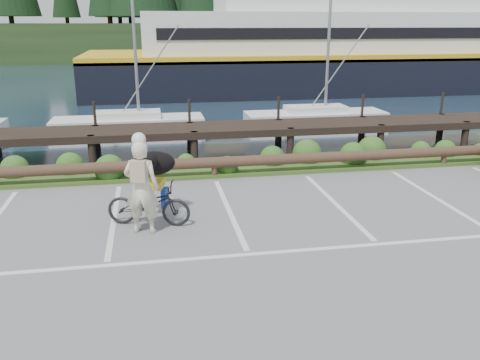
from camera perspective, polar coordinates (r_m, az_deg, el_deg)
name	(u,v)px	position (r m, az deg, el deg)	size (l,w,h in m)	color
ground	(245,246)	(10.00, 0.53, -7.40)	(72.00, 72.00, 0.00)	slate
harbor_backdrop	(159,49)	(87.52, -9.03, 14.36)	(170.00, 160.00, 30.00)	#172738
vegetation_strip	(211,169)	(14.91, -3.23, 1.20)	(34.00, 1.60, 0.10)	#3D5B21
log_rail	(215,178)	(14.26, -2.88, 0.24)	(32.00, 0.30, 0.60)	#443021
bicycle	(149,204)	(11.01, -10.22, -2.65)	(0.63, 1.80, 0.95)	black
cyclist	(142,188)	(10.47, -10.98, -0.84)	(0.71, 0.47, 1.95)	beige
dog	(154,163)	(11.32, -9.65, 1.86)	(0.93, 0.45, 0.54)	black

